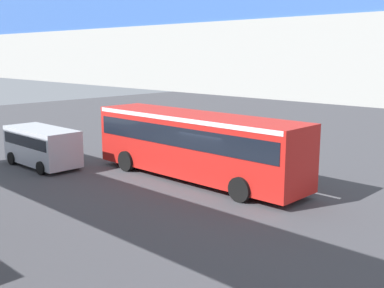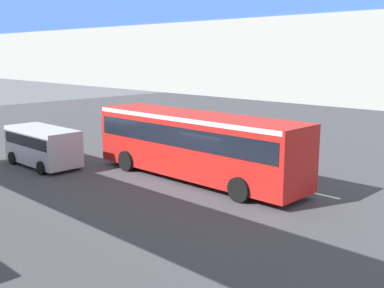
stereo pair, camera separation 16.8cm
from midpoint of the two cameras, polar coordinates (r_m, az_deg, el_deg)
ground at (r=21.46m, az=2.67°, el=-5.11°), size 80.00×80.00×0.00m
city_bus at (r=22.12m, az=0.23°, el=0.41°), size 11.54×2.85×3.15m
parked_van at (r=26.13m, az=-17.93°, el=-0.05°), size 4.80×2.17×2.05m
lane_dash_leftmost at (r=20.97m, az=14.93°, el=-5.85°), size 2.00×0.20×0.01m
lane_dash_left at (r=23.07m, az=6.21°, el=-4.00°), size 2.00×0.20×0.01m
lane_dash_centre at (r=25.62m, az=-0.88°, el=-2.42°), size 2.00×0.20×0.01m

